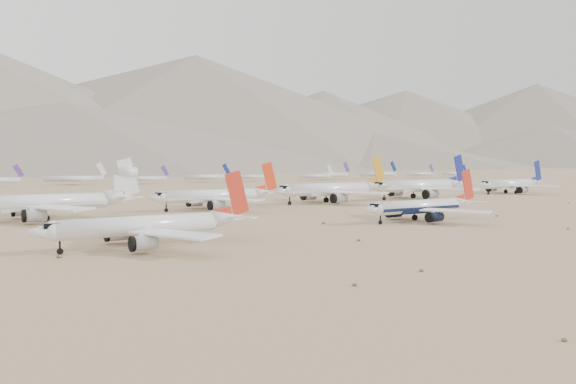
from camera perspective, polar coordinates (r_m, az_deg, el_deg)
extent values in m
plane|color=#88714F|center=(156.79, 15.74, -2.93)|extent=(7000.00, 7000.00, 0.00)
cylinder|color=white|center=(156.25, 13.12, -1.43)|extent=(29.86, 3.53, 3.53)
cube|color=black|center=(156.28, 13.11, -1.59)|extent=(29.26, 3.58, 0.79)
sphere|color=white|center=(145.66, 9.13, -1.70)|extent=(3.53, 3.53, 3.53)
cube|color=black|center=(145.22, 8.98, -1.33)|extent=(2.47, 2.29, 0.88)
cone|color=white|center=(170.22, 17.34, -1.04)|extent=(7.47, 3.53, 3.53)
cube|color=white|center=(151.19, 16.62, -1.85)|extent=(11.53, 18.17, 0.55)
cube|color=white|center=(169.23, 18.55, -0.93)|extent=(4.74, 6.20, 0.21)
cylinder|color=black|center=(150.32, 14.73, -2.46)|extent=(4.15, 2.54, 2.54)
cube|color=white|center=(165.18, 10.99, -1.38)|extent=(11.53, 18.17, 0.55)
cube|color=white|center=(173.47, 16.75, -0.81)|extent=(4.74, 6.20, 0.21)
cylinder|color=black|center=(160.30, 10.77, -2.08)|extent=(4.15, 2.54, 2.54)
cube|color=red|center=(171.58, 17.79, 0.71)|extent=(5.66, 0.28, 9.33)
cylinder|color=black|center=(146.59, 9.37, -3.06)|extent=(1.06, 0.44, 1.06)
cylinder|color=black|center=(155.80, 14.08, -2.68)|extent=(1.48, 0.88, 1.48)
cylinder|color=black|center=(159.11, 12.75, -2.54)|extent=(1.48, 0.88, 1.48)
cylinder|color=white|center=(108.59, -14.84, -3.31)|extent=(30.21, 3.62, 3.62)
sphere|color=white|center=(104.61, -22.68, -3.67)|extent=(3.62, 3.62, 3.62)
cube|color=black|center=(104.40, -22.98, -3.14)|extent=(2.54, 2.36, 0.91)
cone|color=white|center=(116.04, -6.10, -2.69)|extent=(7.55, 3.62, 3.62)
cube|color=white|center=(99.63, -11.53, -4.19)|extent=(11.67, 18.39, 0.56)
cube|color=white|center=(113.66, -4.62, -2.57)|extent=(4.80, 6.27, 0.22)
cylinder|color=silver|center=(101.35, -14.32, -5.04)|extent=(4.20, 2.61, 2.61)
cube|color=white|center=(119.40, -15.47, -3.06)|extent=(11.67, 18.39, 0.56)
cube|color=white|center=(119.74, -6.26, -2.29)|extent=(4.80, 6.27, 0.22)
cylinder|color=silver|center=(115.36, -16.84, -4.10)|extent=(4.20, 2.61, 2.61)
cube|color=red|center=(116.64, -5.20, -0.08)|extent=(5.73, 0.29, 9.43)
cylinder|color=black|center=(105.26, -22.15, -5.61)|extent=(1.09, 0.45, 1.09)
cylinder|color=black|center=(107.07, -13.72, -5.22)|extent=(1.52, 0.91, 1.52)
cylinder|color=black|center=(111.80, -14.63, -4.88)|extent=(1.52, 0.91, 1.52)
cylinder|color=white|center=(252.88, 12.94, 0.63)|extent=(41.55, 5.04, 5.04)
cube|color=silver|center=(252.91, 12.93, 0.49)|extent=(40.72, 5.11, 1.13)
sphere|color=white|center=(238.09, 9.53, 0.52)|extent=(5.04, 5.04, 5.04)
cube|color=black|center=(237.52, 9.40, 0.85)|extent=(3.53, 3.27, 1.26)
cone|color=white|center=(272.23, 16.62, 0.83)|extent=(10.39, 5.04, 5.04)
cube|color=white|center=(245.66, 15.94, 0.32)|extent=(16.05, 25.29, 0.78)
cube|color=white|center=(270.79, 17.68, 0.93)|extent=(6.60, 8.62, 0.30)
cylinder|color=silver|center=(244.43, 14.32, -0.20)|extent=(5.77, 3.63, 3.63)
cube|color=white|center=(265.36, 11.09, 0.57)|extent=(16.05, 25.29, 0.78)
cube|color=white|center=(276.82, 16.12, 1.00)|extent=(6.60, 8.62, 0.30)
cylinder|color=silver|center=(258.48, 10.91, 0.00)|extent=(5.77, 3.63, 3.63)
cube|color=navy|center=(274.31, 17.02, 2.34)|extent=(7.88, 0.40, 12.98)
cylinder|color=black|center=(239.23, 9.74, -0.67)|extent=(1.51, 0.63, 1.51)
cylinder|color=black|center=(252.02, 13.78, -0.46)|extent=(2.12, 1.26, 2.12)
cylinder|color=black|center=(256.78, 12.61, -0.39)|extent=(2.12, 1.26, 2.12)
cylinder|color=white|center=(221.32, 4.11, 0.29)|extent=(39.22, 4.77, 4.77)
cube|color=silver|center=(221.35, 4.11, 0.14)|extent=(38.43, 4.84, 1.07)
sphere|color=white|center=(209.75, -0.10, 0.15)|extent=(4.77, 4.77, 4.77)
cube|color=black|center=(209.29, -0.26, 0.50)|extent=(3.34, 3.10, 1.19)
cone|color=white|center=(237.07, 8.71, 0.53)|extent=(9.80, 4.77, 4.77)
cube|color=white|center=(212.68, 7.06, -0.06)|extent=(15.15, 23.87, 0.74)
cube|color=white|center=(235.07, 9.80, 0.65)|extent=(6.23, 8.14, 0.29)
cylinder|color=silver|center=(212.57, 5.26, -0.63)|extent=(5.45, 3.43, 3.43)
cube|color=white|center=(234.15, 2.59, 0.24)|extent=(15.15, 23.87, 0.74)
cube|color=white|center=(241.66, 8.31, 0.72)|extent=(6.23, 8.14, 0.29)
cylinder|color=silver|center=(227.87, 2.16, -0.38)|extent=(5.45, 3.43, 3.43)
cube|color=gold|center=(238.74, 9.20, 2.18)|extent=(7.43, 0.38, 12.25)
cylinder|color=black|center=(210.71, 0.17, -1.13)|extent=(1.43, 0.60, 1.43)
cylinder|color=black|center=(220.00, 4.98, -0.90)|extent=(2.00, 1.19, 2.00)
cylinder|color=black|center=(225.20, 3.90, -0.80)|extent=(2.00, 1.19, 2.00)
cylinder|color=white|center=(190.86, -7.84, -0.37)|extent=(33.96, 4.15, 4.15)
cube|color=silver|center=(190.89, -7.83, -0.53)|extent=(33.28, 4.21, 0.93)
sphere|color=white|center=(183.98, -12.58, -0.54)|extent=(4.15, 4.15, 4.15)
cube|color=black|center=(183.68, -12.76, -0.19)|extent=(2.91, 2.70, 1.04)
cone|color=white|center=(201.02, -2.47, -0.09)|extent=(8.49, 4.15, 4.15)
cube|color=white|center=(181.51, -5.41, -0.76)|extent=(13.12, 20.67, 0.64)
cube|color=white|center=(198.55, -1.47, 0.03)|extent=(5.39, 7.05, 0.25)
cylinder|color=silver|center=(182.69, -7.19, -1.33)|extent=(4.72, 2.99, 2.99)
cube|color=white|center=(202.81, -8.67, -0.39)|extent=(13.12, 20.67, 0.64)
cube|color=white|center=(205.19, -2.65, 0.12)|extent=(5.39, 7.05, 0.25)
cylinder|color=silver|center=(197.79, -9.40, -1.02)|extent=(4.72, 2.99, 2.99)
cube|color=red|center=(202.04, -1.90, 1.60)|extent=(6.44, 0.33, 10.61)
cylinder|color=black|center=(184.66, -12.27, -1.82)|extent=(1.25, 0.52, 1.25)
cylinder|color=black|center=(189.17, -7.05, -1.58)|extent=(1.74, 1.04, 1.74)
cylinder|color=black|center=(194.35, -7.83, -1.46)|extent=(1.74, 1.04, 1.74)
cylinder|color=white|center=(167.81, -24.12, -0.97)|extent=(36.74, 4.40, 4.40)
cube|color=silver|center=(167.85, -24.11, -1.16)|extent=(36.00, 4.46, 0.99)
cone|color=white|center=(173.18, -16.70, -0.61)|extent=(9.18, 4.40, 4.40)
cube|color=white|center=(155.75, -22.25, -1.50)|extent=(14.19, 22.36, 0.68)
cube|color=white|center=(169.68, -15.70, -0.48)|extent=(5.83, 7.62, 0.26)
cylinder|color=silver|center=(158.77, -24.25, -2.18)|extent=(5.10, 3.17, 3.17)
cube|color=white|center=(181.05, -23.94, -0.94)|extent=(14.19, 22.36, 0.68)
cube|color=white|center=(177.71, -16.57, -0.34)|extent=(5.83, 7.62, 0.26)
cylinder|color=silver|center=(176.59, -25.26, -1.70)|extent=(5.10, 3.17, 3.17)
cube|color=white|center=(173.69, -15.93, 1.51)|extent=(6.96, 0.35, 11.47)
cylinder|color=white|center=(173.74, -15.86, 1.98)|extent=(4.59, 2.85, 2.85)
cylinder|color=black|center=(165.39, -23.38, -2.44)|extent=(1.85, 1.10, 1.85)
cylinder|color=black|center=(171.42, -23.76, -2.27)|extent=(1.85, 1.10, 1.85)
cylinder|color=white|center=(309.79, 21.57, 0.78)|extent=(36.40, 4.40, 4.40)
cube|color=silver|center=(309.81, 21.57, 0.68)|extent=(35.67, 4.46, 0.99)
sphere|color=white|center=(294.93, 19.58, 0.72)|extent=(4.40, 4.40, 4.40)
cube|color=black|center=(294.36, 19.51, 0.95)|extent=(3.08, 2.86, 1.10)
cone|color=white|center=(328.61, 23.78, 0.91)|extent=(9.10, 4.40, 4.40)
cube|color=white|center=(305.18, 23.85, 0.56)|extent=(14.06, 22.15, 0.68)
cube|color=white|center=(327.89, 24.57, 0.99)|extent=(5.78, 7.55, 0.26)
cylinder|color=silver|center=(303.24, 22.75, 0.20)|extent=(5.06, 3.17, 3.17)
cube|color=white|center=(319.47, 19.95, 0.74)|extent=(14.06, 22.15, 0.68)
cube|color=white|center=(332.33, 23.33, 1.04)|extent=(5.78, 7.55, 0.26)
cylinder|color=silver|center=(313.40, 19.99, 0.33)|extent=(5.06, 3.17, 3.17)
cube|color=navy|center=(330.61, 24.04, 2.01)|extent=(6.90, 0.35, 11.37)
cylinder|color=black|center=(296.01, 19.69, -0.13)|extent=(1.32, 0.55, 1.32)
cylinder|color=black|center=(309.50, 22.18, 0.00)|extent=(1.85, 1.10, 1.85)
cylinder|color=black|center=(312.95, 21.25, 0.05)|extent=(1.85, 1.10, 1.85)
cube|color=#553387|center=(423.52, -25.71, 1.96)|extent=(7.38, 0.37, 9.29)
cylinder|color=silver|center=(431.09, -20.88, 1.28)|extent=(41.06, 4.06, 4.06)
cube|color=white|center=(435.81, -18.42, 2.24)|extent=(8.18, 0.41, 10.30)
cube|color=silver|center=(420.78, -20.54, 1.16)|extent=(10.82, 18.90, 0.41)
cube|color=silver|center=(441.45, -21.20, 1.23)|extent=(10.82, 18.90, 0.41)
cylinder|color=silver|center=(430.92, -14.41, 1.34)|extent=(34.53, 3.41, 3.41)
cube|color=#553387|center=(436.56, -12.41, 2.14)|extent=(6.88, 0.34, 8.66)
cube|color=silver|center=(422.54, -14.00, 1.24)|extent=(9.10, 15.90, 0.34)
cube|color=silver|center=(439.35, -14.80, 1.29)|extent=(9.10, 15.90, 0.34)
cylinder|color=silver|center=(462.87, -8.28, 1.53)|extent=(38.51, 3.81, 3.81)
cube|color=navy|center=(470.95, -6.30, 2.35)|extent=(7.67, 0.38, 9.66)
cube|color=silver|center=(453.94, -7.73, 1.44)|extent=(10.14, 17.73, 0.38)
cube|color=silver|center=(471.87, -8.81, 1.49)|extent=(10.14, 17.73, 0.38)
cylinder|color=silver|center=(481.31, -3.73, 1.57)|extent=(31.22, 3.09, 3.09)
cube|color=#553387|center=(488.82, -2.25, 2.21)|extent=(6.22, 0.31, 7.83)
cube|color=silver|center=(474.38, -3.24, 1.49)|extent=(8.23, 14.37, 0.31)
cube|color=silver|center=(488.30, -4.21, 1.53)|extent=(8.23, 14.37, 0.31)
cylinder|color=silver|center=(497.55, 2.85, 1.63)|extent=(33.85, 3.35, 3.35)
cube|color=white|center=(507.19, 4.29, 2.29)|extent=(6.74, 0.33, 8.49)
cube|color=silver|center=(490.59, 3.46, 1.55)|extent=(8.92, 15.58, 0.33)
cube|color=silver|center=(504.58, 2.25, 1.60)|extent=(8.92, 15.58, 0.33)
cylinder|color=silver|center=(534.14, 4.33, 1.77)|extent=(42.26, 4.18, 4.18)
cube|color=#553387|center=(546.64, 5.97, 2.53)|extent=(8.42, 0.42, 10.60)
cube|color=silver|center=(525.64, 5.07, 1.68)|extent=(11.13, 19.45, 0.42)
cube|color=silver|center=(542.76, 3.61, 1.72)|extent=(11.13, 19.45, 0.42)
cylinder|color=silver|center=(562.01, 9.12, 1.81)|extent=(44.77, 4.42, 4.42)
cube|color=navy|center=(576.56, 10.65, 2.57)|extent=(8.92, 0.44, 11.23)
cube|color=silver|center=(553.65, 9.94, 1.72)|extent=(11.80, 20.61, 0.44)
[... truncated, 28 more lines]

